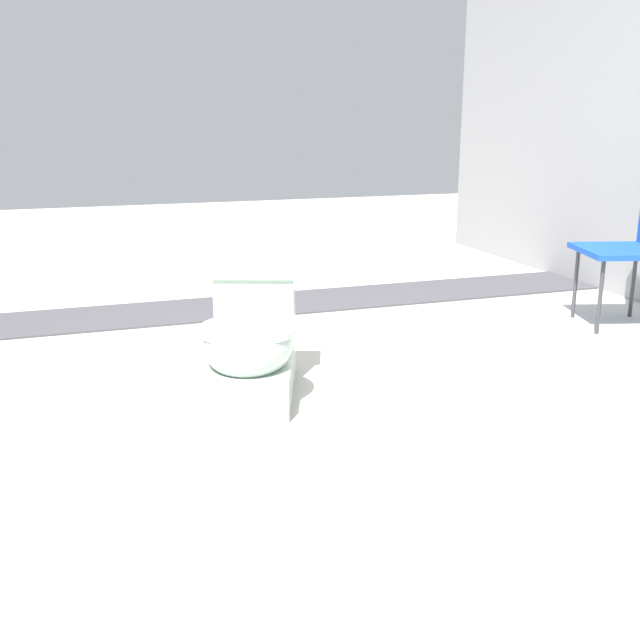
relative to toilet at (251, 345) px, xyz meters
The scene contains 3 objects.
ground_plane 0.33m from the toilet, 131.68° to the left, with size 14.00×14.00×0.00m, color #B7B2A8.
gravel_strip 1.63m from the toilet, 154.98° to the left, with size 0.56×8.00×0.01m, color #423F44.
toilet is the anchor object (origin of this frame).
Camera 1 is at (3.04, -0.86, 1.14)m, focal length 42.00 mm.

